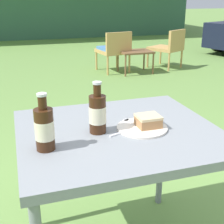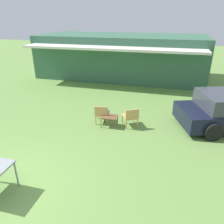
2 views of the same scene
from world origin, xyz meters
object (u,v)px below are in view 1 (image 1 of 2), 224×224
at_px(wicker_chair_plain, 169,46).
at_px(garden_side_table, 135,53).
at_px(cake_on_plate, 145,124).
at_px(patio_table, 118,143).
at_px(cola_bottle_near, 97,113).
at_px(cola_bottle_far, 44,128).
at_px(wicker_chair_cushioned, 114,49).

xyz_separation_m(wicker_chair_plain, garden_side_table, (-0.76, -0.19, -0.06)).
height_order(garden_side_table, cake_on_plate, cake_on_plate).
bearing_deg(cake_on_plate, patio_table, 167.24).
xyz_separation_m(cola_bottle_near, cola_bottle_far, (-0.24, -0.10, 0.00)).
xyz_separation_m(garden_side_table, cake_on_plate, (-1.56, -4.01, 0.42)).
bearing_deg(cola_bottle_far, wicker_chair_cushioned, 68.54).
bearing_deg(wicker_chair_cushioned, patio_table, 63.43).
distance_m(cola_bottle_near, cola_bottle_far, 0.26).
relative_size(patio_table, cola_bottle_near, 3.89).
bearing_deg(patio_table, cola_bottle_far, -163.88).
bearing_deg(cola_bottle_near, wicker_chair_plain, 58.64).
bearing_deg(cake_on_plate, garden_side_table, 68.72).
distance_m(patio_table, cake_on_plate, 0.15).
bearing_deg(patio_table, cake_on_plate, -12.76).
bearing_deg(wicker_chair_plain, cola_bottle_far, 27.54).
bearing_deg(wicker_chair_plain, cake_on_plate, 31.71).
height_order(garden_side_table, cola_bottle_near, cola_bottle_near).
relative_size(cola_bottle_near, cola_bottle_far, 1.00).
bearing_deg(cola_bottle_near, garden_side_table, 65.89).
bearing_deg(patio_table, garden_side_table, 67.10).
distance_m(garden_side_table, cake_on_plate, 4.33).
bearing_deg(cola_bottle_far, wicker_chair_plain, 56.89).
height_order(wicker_chair_cushioned, garden_side_table, wicker_chair_cushioned).
bearing_deg(cola_bottle_far, cola_bottle_near, 22.34).
bearing_deg(wicker_chair_plain, cola_bottle_near, 29.29).
distance_m(wicker_chair_plain, cola_bottle_near, 4.91).
height_order(patio_table, cake_on_plate, cake_on_plate).
distance_m(garden_side_table, patio_table, 4.34).
bearing_deg(cola_bottle_near, cake_on_plate, -7.34).
bearing_deg(garden_side_table, wicker_chair_cushioned, 149.60).
height_order(garden_side_table, cola_bottle_far, cola_bottle_far).
height_order(wicker_chair_plain, cola_bottle_near, cola_bottle_near).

